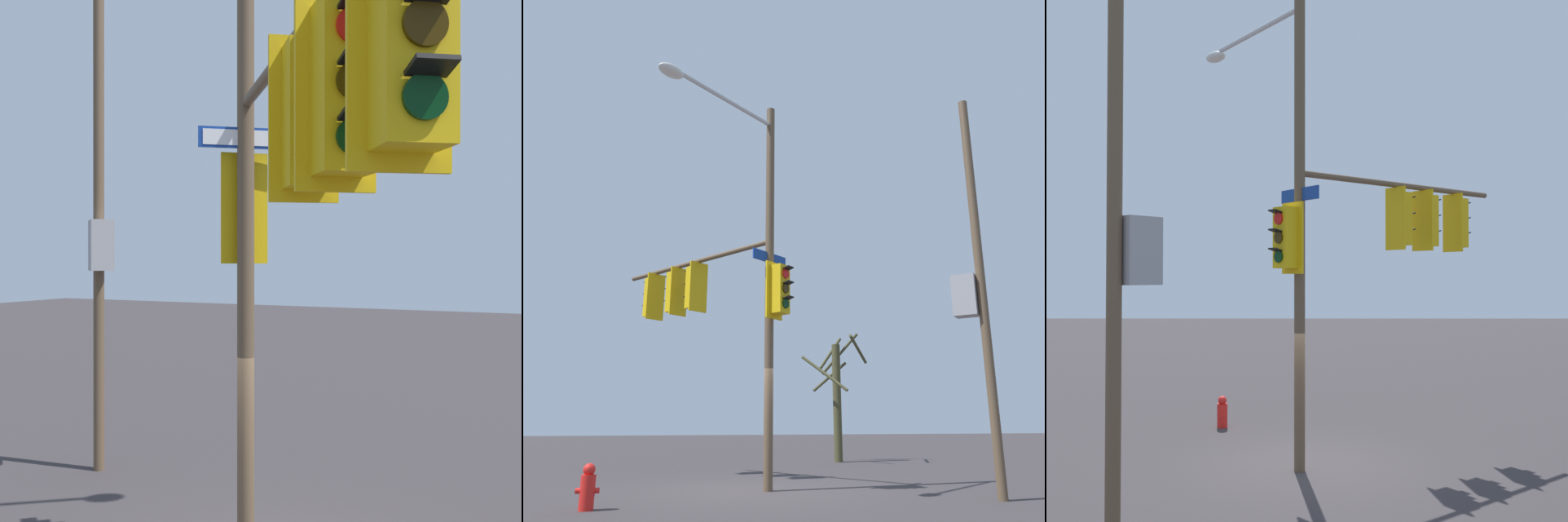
{
  "view_description": "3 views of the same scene",
  "coord_description": "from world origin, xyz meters",
  "views": [
    {
      "loc": [
        3.14,
        -6.65,
        3.63
      ],
      "look_at": [
        -0.47,
        0.67,
        3.61
      ],
      "focal_mm": 45.39,
      "sensor_mm": 36.0,
      "label": 1
    },
    {
      "loc": [
        1.66,
        12.07,
        1.45
      ],
      "look_at": [
        -0.61,
        0.69,
        4.8
      ],
      "focal_mm": 37.59,
      "sensor_mm": 36.0,
      "label": 2
    },
    {
      "loc": [
        -12.11,
        -0.06,
        3.57
      ],
      "look_at": [
        -0.88,
        -0.04,
        3.8
      ],
      "focal_mm": 44.26,
      "sensor_mm": 36.0,
      "label": 3
    }
  ],
  "objects": [
    {
      "name": "ground_plane",
      "position": [
        0.0,
        0.0,
        0.0
      ],
      "size": [
        80.0,
        80.0,
        0.0
      ],
      "primitive_type": "plane",
      "color": "#363032"
    },
    {
      "name": "main_signal_pole_assembly",
      "position": [
        0.72,
        -1.06,
        4.87
      ],
      "size": [
        3.9,
        6.58,
        8.92
      ],
      "rotation": [
        0.0,
        0.0,
        5.37
      ],
      "color": "brown",
      "rests_on": "ground"
    },
    {
      "name": "secondary_pole_assembly",
      "position": [
        -4.29,
        2.2,
        4.04
      ],
      "size": [
        0.64,
        0.62,
        8.26
      ],
      "rotation": [
        0.0,
        0.0,
        5.53
      ],
      "color": "brown",
      "rests_on": "ground"
    },
    {
      "name": "fire_hydrant",
      "position": [
        2.95,
        1.94,
        0.34
      ],
      "size": [
        0.38,
        0.24,
        0.73
      ],
      "color": "red",
      "rests_on": "ground"
    }
  ]
}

